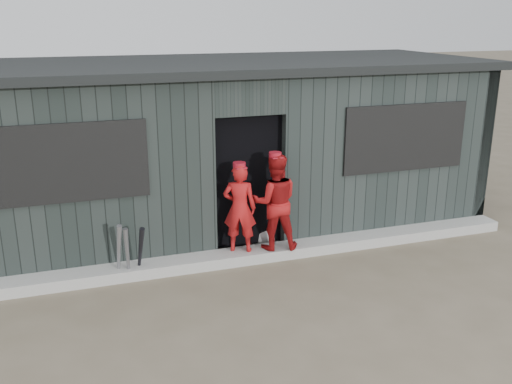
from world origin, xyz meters
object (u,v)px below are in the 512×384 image
object	(u,v)px
player_red_right	(275,202)
player_grey_back	(265,202)
bat_mid	(127,254)
bat_left	(119,252)
bat_right	(140,252)
dugout	(222,145)
player_red_left	(240,208)

from	to	relation	value
player_red_right	player_grey_back	bearing A→B (deg)	-82.17
bat_mid	player_red_right	distance (m)	2.09
bat_left	bat_right	size ratio (longest dim) A/B	1.05
dugout	player_grey_back	bearing A→B (deg)	-74.88
bat_mid	player_grey_back	bearing A→B (deg)	16.46
player_red_left	player_red_right	world-z (taller)	player_red_right
player_grey_back	player_red_left	bearing A→B (deg)	23.77
player_grey_back	dugout	xyz separation A→B (m)	(-0.32, 1.18, 0.63)
player_red_left	player_red_right	xyz separation A→B (m)	(0.49, -0.06, 0.06)
player_red_right	dugout	xyz separation A→B (m)	(-0.27, 1.70, 0.46)
bat_right	player_red_left	world-z (taller)	player_red_left
bat_mid	dugout	size ratio (longest dim) A/B	0.09
bat_left	player_red_right	xyz separation A→B (m)	(2.14, 0.07, 0.43)
player_red_right	player_grey_back	distance (m)	0.54
bat_left	bat_mid	world-z (taller)	bat_left
player_red_left	dugout	size ratio (longest dim) A/B	0.15
bat_mid	player_red_right	size ratio (longest dim) A/B	0.55
dugout	bat_right	bearing A→B (deg)	-131.99
bat_left	player_red_right	world-z (taller)	player_red_right
player_red_right	player_grey_back	world-z (taller)	player_red_right
bat_left	player_red_right	bearing A→B (deg)	1.97
bat_mid	bat_right	bearing A→B (deg)	7.55
bat_left	bat_mid	distance (m)	0.11
bat_mid	player_grey_back	distance (m)	2.19
player_red_left	dugout	bearing A→B (deg)	-74.09
bat_right	player_red_left	xyz separation A→B (m)	(1.39, 0.14, 0.40)
bat_mid	player_red_left	distance (m)	1.61
bat_left	bat_mid	bearing A→B (deg)	-15.27
bat_left	bat_mid	xyz separation A→B (m)	(0.10, -0.03, -0.03)
player_red_left	bat_left	bearing A→B (deg)	27.89
player_red_right	player_red_left	bearing A→B (deg)	5.94
bat_right	player_grey_back	distance (m)	2.03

